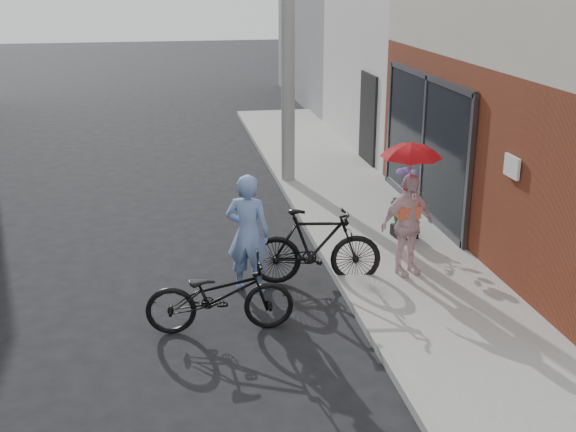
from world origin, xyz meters
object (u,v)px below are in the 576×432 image
object	(u,v)px
utility_pole	(288,15)
bike_left	(220,295)
planter	(404,231)
bike_right	(316,247)
officer	(248,234)
kimono_woman	(407,224)

from	to	relation	value
utility_pole	bike_left	world-z (taller)	utility_pole
planter	bike_left	bearing A→B (deg)	-142.21
bike_left	bike_right	distance (m)	1.94
officer	bike_left	bearing A→B (deg)	88.89
officer	kimono_woman	xyz separation A→B (m)	(2.31, -0.03, 0.01)
bike_right	planter	world-z (taller)	bike_right
bike_left	bike_right	xyz separation A→B (m)	(1.49, 1.23, 0.08)
bike_right	bike_left	bearing A→B (deg)	137.32
kimono_woman	planter	distance (m)	1.68
officer	planter	bearing A→B (deg)	-129.89
bike_left	kimono_woman	distance (m)	3.04
bike_left	bike_right	world-z (taller)	bike_right
bike_left	planter	world-z (taller)	bike_left
bike_right	kimono_woman	xyz separation A→B (m)	(1.31, -0.13, 0.31)
utility_pole	officer	bearing A→B (deg)	-105.94
bike_left	planter	distance (m)	4.18
bike_left	planter	bearing A→B (deg)	-49.47
officer	bike_right	xyz separation A→B (m)	(0.99, 0.10, -0.30)
kimono_woman	planter	xyz separation A→B (m)	(0.49, 1.46, -0.66)
bike_right	utility_pole	bearing A→B (deg)	2.35
officer	utility_pole	bearing A→B (deg)	-82.98
utility_pole	bike_left	distance (m)	7.31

